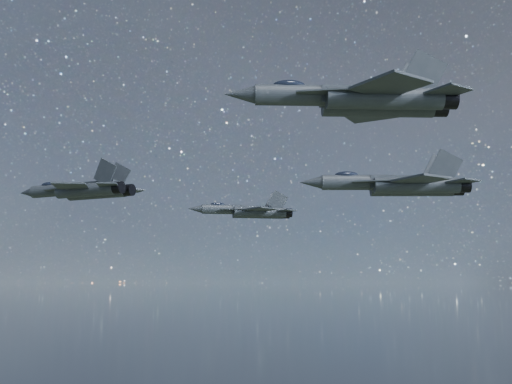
{
  "coord_description": "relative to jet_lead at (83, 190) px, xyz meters",
  "views": [
    {
      "loc": [
        -0.46,
        -65.01,
        138.2
      ],
      "look_at": [
        -1.64,
        0.7,
        148.22
      ],
      "focal_mm": 42.0,
      "sensor_mm": 36.0,
      "label": 1
    }
  ],
  "objects": [
    {
      "name": "jet_lead",
      "position": [
        0.0,
        0.0,
        0.0
      ],
      "size": [
        15.99,
        10.52,
        4.1
      ],
      "rotation": [
        0.0,
        0.0,
        -0.41
      ],
      "color": "#2C3237"
    },
    {
      "name": "jet_left",
      "position": [
        18.27,
        21.87,
        0.17
      ],
      "size": [
        16.11,
        11.14,
        4.05
      ],
      "rotation": [
        0.0,
        0.0,
        0.17
      ],
      "color": "#2C3237"
    },
    {
      "name": "jet_right",
      "position": [
        27.33,
        -25.63,
        2.33
      ],
      "size": [
        16.62,
        11.75,
        4.21
      ],
      "rotation": [
        0.0,
        0.0,
        0.06
      ],
      "color": "#2C3237"
    },
    {
      "name": "jet_slot",
      "position": [
        36.14,
        2.7,
        0.95
      ],
      "size": [
        19.99,
        14.27,
        5.11
      ],
      "rotation": [
        0.0,
        0.0,
        0.01
      ],
      "color": "#2C3237"
    }
  ]
}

